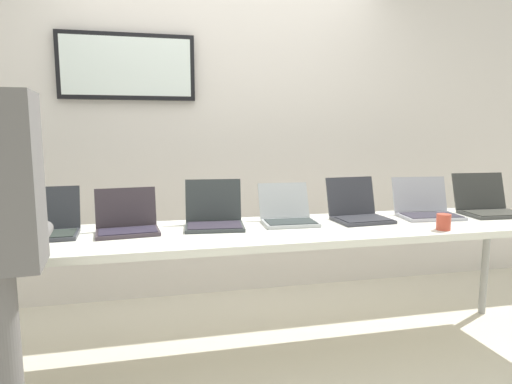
# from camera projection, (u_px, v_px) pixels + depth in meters

# --- Properties ---
(ground) EXTENTS (8.00, 8.00, 0.04)m
(ground) POSITION_uv_depth(u_px,v_px,m) (254.00, 361.00, 2.59)
(ground) COLOR beige
(back_wall) EXTENTS (8.00, 0.11, 2.62)m
(back_wall) POSITION_uv_depth(u_px,v_px,m) (220.00, 131.00, 3.49)
(back_wall) COLOR silver
(back_wall) RESTS_ON ground
(workbench) EXTENTS (3.73, 0.70, 0.77)m
(workbench) POSITION_uv_depth(u_px,v_px,m) (253.00, 237.00, 2.49)
(workbench) COLOR silver
(workbench) RESTS_ON ground
(laptop_station_0) EXTENTS (0.39, 0.32, 0.25)m
(laptop_station_0) POSITION_uv_depth(u_px,v_px,m) (41.00, 225.00, 2.33)
(laptop_station_0) COLOR #363940
(laptop_station_0) RESTS_ON workbench
(laptop_station_1) EXTENTS (0.35, 0.29, 0.23)m
(laptop_station_1) POSITION_uv_depth(u_px,v_px,m) (127.00, 222.00, 2.41)
(laptop_station_1) COLOR #3C333A
(laptop_station_1) RESTS_ON workbench
(laptop_station_2) EXTENTS (0.36, 0.33, 0.26)m
(laptop_station_2) POSITION_uv_depth(u_px,v_px,m) (214.00, 216.00, 2.55)
(laptop_station_2) COLOR #343A3C
(laptop_station_2) RESTS_ON workbench
(laptop_station_3) EXTENTS (0.32, 0.33, 0.23)m
(laptop_station_3) POSITION_uv_depth(u_px,v_px,m) (288.00, 214.00, 2.66)
(laptop_station_3) COLOR #ADB2B5
(laptop_station_3) RESTS_ON workbench
(laptop_station_4) EXTENTS (0.35, 0.34, 0.26)m
(laptop_station_4) POSITION_uv_depth(u_px,v_px,m) (358.00, 210.00, 2.74)
(laptop_station_4) COLOR #36373F
(laptop_station_4) RESTS_ON workbench
(laptop_station_5) EXTENTS (0.39, 0.34, 0.24)m
(laptop_station_5) POSITION_uv_depth(u_px,v_px,m) (426.00, 208.00, 2.85)
(laptop_station_5) COLOR #AFAFBB
(laptop_station_5) RESTS_ON workbench
(laptop_station_6) EXTENTS (0.39, 0.35, 0.26)m
(laptop_station_6) POSITION_uv_depth(u_px,v_px,m) (488.00, 205.00, 2.94)
(laptop_station_6) COLOR #3A3B39
(laptop_station_6) RESTS_ON workbench
(coffee_mug) EXTENTS (0.08, 0.08, 0.09)m
(coffee_mug) POSITION_uv_depth(u_px,v_px,m) (444.00, 222.00, 2.46)
(coffee_mug) COLOR #C54834
(coffee_mug) RESTS_ON workbench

